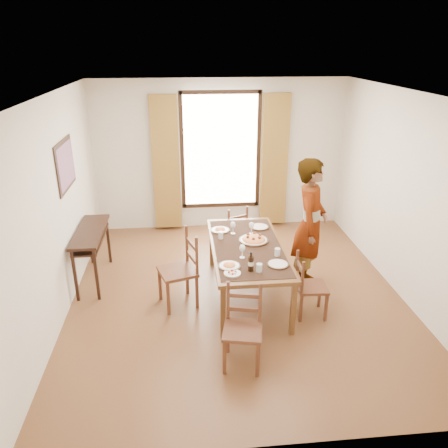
{
  "coord_description": "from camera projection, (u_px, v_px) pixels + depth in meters",
  "views": [
    {
      "loc": [
        -0.69,
        -5.21,
        3.27
      ],
      "look_at": [
        -0.16,
        0.16,
        1.0
      ],
      "focal_mm": 35.0,
      "sensor_mm": 36.0,
      "label": 1
    }
  ],
  "objects": [
    {
      "name": "plate_nw",
      "position": [
        220.0,
        229.0,
        6.24
      ],
      "size": [
        0.27,
        0.27,
        0.05
      ],
      "primitive_type": null,
      "color": "silver",
      "rests_on": "dining_table"
    },
    {
      "name": "man",
      "position": [
        310.0,
        225.0,
        5.97
      ],
      "size": [
        1.01,
        0.95,
        1.88
      ],
      "primitive_type": "imported",
      "rotation": [
        0.0,
        0.0,
        1.16
      ],
      "color": "#9C9EA5",
      "rests_on": "ground"
    },
    {
      "name": "chair_north",
      "position": [
        233.0,
        232.0,
        7.06
      ],
      "size": [
        0.51,
        0.51,
        0.88
      ],
      "rotation": [
        0.0,
        0.0,
        3.55
      ],
      "color": "brown",
      "rests_on": "ground"
    },
    {
      "name": "room_shell",
      "position": [
        236.0,
        186.0,
        5.63
      ],
      "size": [
        4.6,
        5.1,
        2.74
      ],
      "color": "beige",
      "rests_on": "ground"
    },
    {
      "name": "dining_table",
      "position": [
        247.0,
        250.0,
        5.82
      ],
      "size": [
        0.95,
        1.98,
        0.76
      ],
      "color": "brown",
      "rests_on": "ground"
    },
    {
      "name": "tumbler_b",
      "position": [
        221.0,
        235.0,
        5.99
      ],
      "size": [
        0.07,
        0.07,
        0.1
      ],
      "primitive_type": "cylinder",
      "color": "silver",
      "rests_on": "dining_table"
    },
    {
      "name": "wine_glass_c",
      "position": [
        233.0,
        228.0,
        6.12
      ],
      "size": [
        0.08,
        0.08,
        0.18
      ],
      "primitive_type": null,
      "color": "white",
      "rests_on": "dining_table"
    },
    {
      "name": "tumbler_a",
      "position": [
        277.0,
        252.0,
        5.51
      ],
      "size": [
        0.07,
        0.07,
        0.1
      ],
      "primitive_type": "cylinder",
      "color": "silver",
      "rests_on": "dining_table"
    },
    {
      "name": "chair_west",
      "position": [
        180.0,
        272.0,
        5.72
      ],
      "size": [
        0.57,
        0.57,
        1.02
      ],
      "rotation": [
        0.0,
        0.0,
        -1.26
      ],
      "color": "brown",
      "rests_on": "ground"
    },
    {
      "name": "wine_bottle",
      "position": [
        251.0,
        261.0,
        5.12
      ],
      "size": [
        0.07,
        0.07,
        0.25
      ],
      "primitive_type": null,
      "color": "black",
      "rests_on": "dining_table"
    },
    {
      "name": "plate_ne",
      "position": [
        260.0,
        226.0,
        6.35
      ],
      "size": [
        0.27,
        0.27,
        0.05
      ],
      "primitive_type": null,
      "color": "silver",
      "rests_on": "dining_table"
    },
    {
      "name": "ground",
      "position": [
        237.0,
        294.0,
        6.11
      ],
      "size": [
        5.0,
        5.0,
        0.0
      ],
      "primitive_type": "plane",
      "color": "brown",
      "rests_on": "ground"
    },
    {
      "name": "wine_glass_b",
      "position": [
        251.0,
        228.0,
        6.11
      ],
      "size": [
        0.08,
        0.08,
        0.18
      ],
      "primitive_type": null,
      "color": "white",
      "rests_on": "dining_table"
    },
    {
      "name": "wine_glass_a",
      "position": [
        242.0,
        251.0,
        5.44
      ],
      "size": [
        0.08,
        0.08,
        0.18
      ],
      "primitive_type": null,
      "color": "white",
      "rests_on": "dining_table"
    },
    {
      "name": "plate_se",
      "position": [
        278.0,
        263.0,
        5.29
      ],
      "size": [
        0.27,
        0.27,
        0.05
      ],
      "primitive_type": null,
      "color": "silver",
      "rests_on": "dining_table"
    },
    {
      "name": "caprese_plate",
      "position": [
        232.0,
        272.0,
        5.09
      ],
      "size": [
        0.2,
        0.2,
        0.04
      ],
      "primitive_type": null,
      "color": "silver",
      "rests_on": "dining_table"
    },
    {
      "name": "chair_east",
      "position": [
        309.0,
        288.0,
        5.51
      ],
      "size": [
        0.39,
        0.39,
        0.84
      ],
      "rotation": [
        0.0,
        0.0,
        1.53
      ],
      "color": "brown",
      "rests_on": "ground"
    },
    {
      "name": "chair_south",
      "position": [
        243.0,
        329.0,
        4.66
      ],
      "size": [
        0.48,
        0.48,
        0.92
      ],
      "rotation": [
        0.0,
        0.0,
        -0.21
      ],
      "color": "brown",
      "rests_on": "ground"
    },
    {
      "name": "plate_sw",
      "position": [
        229.0,
        265.0,
        5.25
      ],
      "size": [
        0.27,
        0.27,
        0.05
      ],
      "primitive_type": null,
      "color": "silver",
      "rests_on": "dining_table"
    },
    {
      "name": "pasta_platter",
      "position": [
        254.0,
        238.0,
        5.91
      ],
      "size": [
        0.4,
        0.4,
        0.1
      ],
      "primitive_type": null,
      "color": "red",
      "rests_on": "dining_table"
    },
    {
      "name": "console_table",
      "position": [
        91.0,
        238.0,
        6.21
      ],
      "size": [
        0.38,
        1.2,
        0.8
      ],
      "color": "black",
      "rests_on": "ground"
    },
    {
      "name": "tumbler_c",
      "position": [
        259.0,
        268.0,
        5.13
      ],
      "size": [
        0.07,
        0.07,
        0.1
      ],
      "primitive_type": "cylinder",
      "color": "silver",
      "rests_on": "dining_table"
    }
  ]
}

